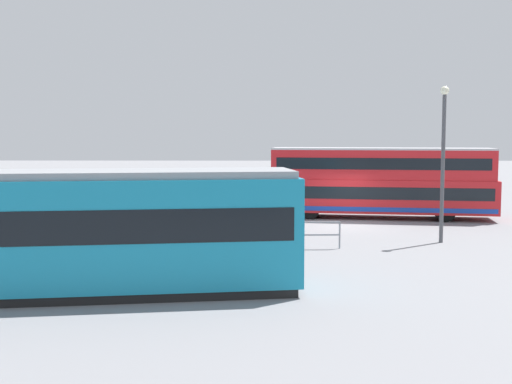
{
  "coord_description": "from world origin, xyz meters",
  "views": [
    {
      "loc": [
        3.92,
        31.19,
        4.42
      ],
      "look_at": [
        4.27,
        4.5,
        2.04
      ],
      "focal_mm": 44.67,
      "sensor_mm": 36.0,
      "label": 1
    }
  ],
  "objects_px": {
    "double_decker_bus": "(380,182)",
    "pedestrian_near_railing": "(262,220)",
    "street_lamp": "(443,151)",
    "tram_yellow": "(39,231)",
    "info_sign": "(142,209)"
  },
  "relations": [
    {
      "from": "info_sign",
      "to": "tram_yellow",
      "type": "bearing_deg",
      "value": 76.23
    },
    {
      "from": "double_decker_bus",
      "to": "pedestrian_near_railing",
      "type": "height_order",
      "value": "double_decker_bus"
    },
    {
      "from": "tram_yellow",
      "to": "pedestrian_near_railing",
      "type": "bearing_deg",
      "value": -124.26
    },
    {
      "from": "info_sign",
      "to": "pedestrian_near_railing",
      "type": "bearing_deg",
      "value": -150.8
    },
    {
      "from": "pedestrian_near_railing",
      "to": "info_sign",
      "type": "distance_m",
      "value": 5.24
    },
    {
      "from": "double_decker_bus",
      "to": "info_sign",
      "type": "height_order",
      "value": "double_decker_bus"
    },
    {
      "from": "street_lamp",
      "to": "tram_yellow",
      "type": "bearing_deg",
      "value": 33.4
    },
    {
      "from": "street_lamp",
      "to": "pedestrian_near_railing",
      "type": "bearing_deg",
      "value": -0.47
    },
    {
      "from": "pedestrian_near_railing",
      "to": "info_sign",
      "type": "height_order",
      "value": "info_sign"
    },
    {
      "from": "tram_yellow",
      "to": "info_sign",
      "type": "distance_m",
      "value": 6.62
    },
    {
      "from": "info_sign",
      "to": "street_lamp",
      "type": "relative_size",
      "value": 0.37
    },
    {
      "from": "double_decker_bus",
      "to": "pedestrian_near_railing",
      "type": "distance_m",
      "value": 10.02
    },
    {
      "from": "tram_yellow",
      "to": "info_sign",
      "type": "bearing_deg",
      "value": -103.77
    },
    {
      "from": "pedestrian_near_railing",
      "to": "street_lamp",
      "type": "relative_size",
      "value": 0.25
    },
    {
      "from": "double_decker_bus",
      "to": "street_lamp",
      "type": "distance_m",
      "value": 8.1
    }
  ]
}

